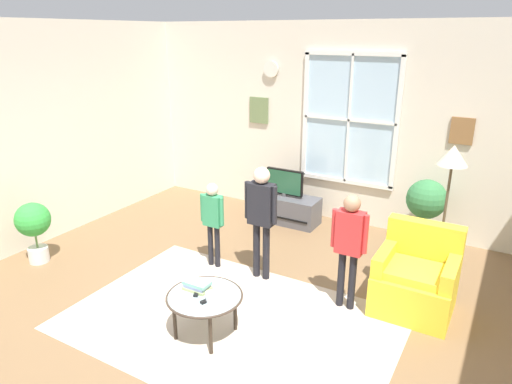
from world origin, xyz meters
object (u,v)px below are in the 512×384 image
Objects in this scene: tv_stand at (284,209)px; person_black_shirt at (261,210)px; remote_near_books at (208,300)px; potted_plant_by_window at (426,206)px; cup at (210,297)px; person_green_shirt at (213,215)px; potted_plant_corner at (34,224)px; person_red_shirt at (350,239)px; book_stack at (197,285)px; floor_lamp at (451,169)px; remote_near_cup at (197,292)px; armchair at (416,280)px; television at (285,182)px; coffee_table at (205,298)px.

person_black_shirt is at bearing -72.17° from tv_stand.
remote_near_books is 0.15× the size of potted_plant_by_window.
person_green_shirt reaches higher than cup.
remote_near_books is 2.76m from potted_plant_corner.
potted_plant_corner is at bearing -165.36° from person_red_shirt.
tv_stand is at bearing 103.76° from cup.
person_red_shirt is 1.31× the size of potted_plant_by_window.
floor_lamp is at bearing 50.17° from book_stack.
remote_near_cup is 1.27m from person_black_shirt.
potted_plant_corner is at bearing 175.50° from remote_near_books.
armchair is 3.52× the size of book_stack.
tv_stand is 0.79× the size of person_black_shirt.
potted_plant_by_window is at bearing 2.89° from tv_stand.
person_red_shirt is (0.90, 1.17, 0.34)m from remote_near_books.
remote_near_cup is at bearing 159.18° from remote_near_books.
book_stack is (0.48, -2.78, -0.16)m from television.
potted_plant_corner is (-2.55, 0.10, 0.04)m from book_stack.
book_stack reaches higher than coffee_table.
coffee_table is 2.67m from potted_plant_corner.
potted_plant_by_window is at bearing 66.67° from remote_near_books.
armchair is 4.46m from potted_plant_corner.
person_red_shirt reaches higher than television.
person_green_shirt reaches higher than remote_near_cup.
floor_lamp reaches higher than remote_near_cup.
television is at bearing 103.31° from remote_near_books.
cup is 1.48m from person_red_shirt.
coffee_table is (-1.60, -1.45, 0.07)m from armchair.
book_stack is 0.26× the size of potted_plant_by_window.
book_stack is (-0.12, 0.05, 0.07)m from coffee_table.
person_red_shirt is (-0.62, -0.34, 0.45)m from armchair.
person_green_shirt is 1.69m from person_red_shirt.
remote_near_cup is 2.59m from potted_plant_corner.
floor_lamp reaches higher than armchair.
armchair is 2.22m from book_stack.
television is 2.83m from book_stack.
person_red_shirt is at bearing -102.27° from potted_plant_by_window.
armchair reaches higher than tv_stand.
television reaches higher than cup.
tv_stand is at bearing -177.11° from potted_plant_by_window.
television is 1.98m from potted_plant_by_window.
potted_plant_by_window is (-0.22, 1.49, 0.27)m from armchair.
person_red_shirt is at bearing -47.54° from television.
remote_near_books reaches higher than tv_stand.
tv_stand is 0.42m from television.
potted_plant_by_window is (1.46, 2.94, 0.16)m from remote_near_cup.
remote_near_books is (-1.51, -1.51, 0.11)m from armchair.
person_green_shirt is 2.21m from potted_plant_corner.
cup is at bearing -14.34° from remote_near_cup.
person_red_shirt reaches higher than potted_plant_by_window.
remote_near_books is at bearing -135.04° from armchair.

